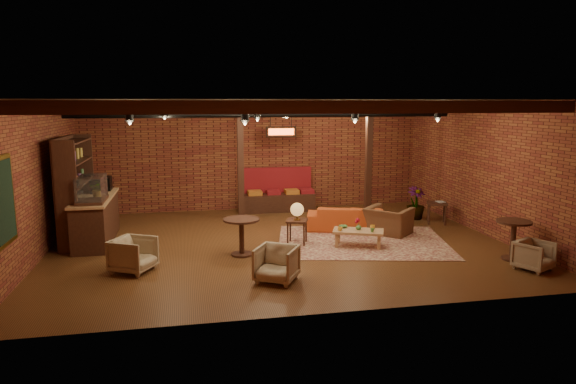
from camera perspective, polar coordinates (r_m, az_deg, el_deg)
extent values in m
plane|color=#39210E|center=(11.70, -0.85, -5.73)|extent=(10.00, 10.00, 0.00)
cube|color=black|center=(11.27, -0.90, 10.14)|extent=(10.00, 8.00, 0.02)
cube|color=maroon|center=(15.30, -3.61, 4.05)|extent=(10.00, 0.02, 3.20)
cube|color=maroon|center=(7.53, 4.68, -2.01)|extent=(10.00, 0.02, 3.20)
cube|color=maroon|center=(11.57, -26.02, 1.19)|extent=(0.02, 8.00, 3.20)
cube|color=maroon|center=(13.22, 20.97, 2.50)|extent=(0.02, 8.00, 3.20)
cylinder|color=black|center=(12.85, -2.20, 8.55)|extent=(9.60, 0.12, 0.12)
cube|color=black|center=(13.84, -5.29, 3.42)|extent=(0.16, 0.16, 3.20)
cube|color=black|center=(14.04, 8.94, 3.43)|extent=(0.16, 0.16, 3.20)
imported|color=#337F33|center=(12.58, -20.14, 0.46)|extent=(0.35, 0.39, 0.30)
cube|color=black|center=(9.37, -29.08, -0.89)|extent=(0.08, 0.96, 1.46)
cube|color=#FC5619|center=(14.45, -0.78, 6.71)|extent=(0.86, 0.06, 0.30)
cube|color=maroon|center=(11.94, 8.22, -5.47)|extent=(4.33, 3.65, 0.01)
imported|color=#B54219|center=(12.93, 6.82, -2.90)|extent=(2.23, 1.36, 0.61)
cube|color=#A96E4E|center=(11.46, 7.82, -4.34)|extent=(1.22, 0.91, 0.05)
cube|color=#A96E4E|center=(11.35, 5.44, -5.41)|extent=(0.07, 0.07, 0.32)
cube|color=#A96E4E|center=(11.31, 10.06, -5.58)|extent=(0.07, 0.07, 0.32)
cube|color=#A96E4E|center=(11.72, 5.61, -4.92)|extent=(0.07, 0.07, 0.32)
cube|color=#A96E4E|center=(11.68, 10.09, -5.08)|extent=(0.07, 0.07, 0.32)
imported|color=gold|center=(11.34, 5.80, -4.09)|extent=(0.14, 0.14, 0.09)
imported|color=#47813A|center=(11.31, 9.35, -4.22)|extent=(0.11, 0.11, 0.08)
imported|color=gold|center=(11.61, 9.39, -3.85)|extent=(0.14, 0.14, 0.09)
imported|color=#47813A|center=(11.64, 6.14, -3.83)|extent=(0.25, 0.25, 0.05)
imported|color=#47813A|center=(11.48, 7.84, -3.90)|extent=(0.13, 0.13, 0.11)
sphere|color=red|center=(11.45, 7.86, -3.19)|extent=(0.10, 0.10, 0.10)
cube|color=black|center=(11.53, 1.01, -3.21)|extent=(0.58, 0.58, 0.04)
cylinder|color=black|center=(11.59, 1.01, -4.55)|extent=(0.04, 0.04, 0.52)
cylinder|color=olive|center=(11.52, 1.01, -3.05)|extent=(0.15, 0.15, 0.02)
cylinder|color=olive|center=(11.50, 1.02, -2.68)|extent=(0.04, 0.04, 0.22)
sphere|color=#CC7030|center=(11.47, 1.02, -1.95)|extent=(0.30, 0.30, 0.30)
cylinder|color=black|center=(10.67, -5.20, -3.08)|extent=(0.75, 0.75, 0.04)
cylinder|color=black|center=(10.76, -5.17, -5.03)|extent=(0.10, 0.10, 0.73)
cylinder|color=black|center=(10.86, -5.14, -6.89)|extent=(0.45, 0.45, 0.04)
imported|color=beige|center=(10.14, -16.82, -6.51)|extent=(0.91, 0.93, 0.72)
imported|color=beige|center=(9.21, -1.29, -7.80)|extent=(0.91, 0.90, 0.70)
imported|color=brown|center=(12.65, 11.13, -2.68)|extent=(1.16, 1.18, 0.88)
cube|color=black|center=(14.03, 16.23, -1.21)|extent=(0.67, 0.67, 0.05)
cylinder|color=black|center=(14.09, 16.18, -2.34)|extent=(0.05, 0.05, 0.52)
imported|color=black|center=(14.03, 16.24, -1.07)|extent=(0.27, 0.31, 0.02)
cylinder|color=black|center=(11.29, 23.86, -3.04)|extent=(0.69, 0.69, 0.04)
cylinder|color=black|center=(11.37, 23.72, -4.95)|extent=(0.11, 0.11, 0.76)
cylinder|color=black|center=(11.47, 23.59, -6.78)|extent=(0.42, 0.42, 0.04)
imported|color=beige|center=(10.89, 25.67, -6.24)|extent=(0.79, 0.77, 0.62)
imported|color=#4C7F4C|center=(14.32, 14.15, 2.29)|extent=(1.76, 1.76, 2.66)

